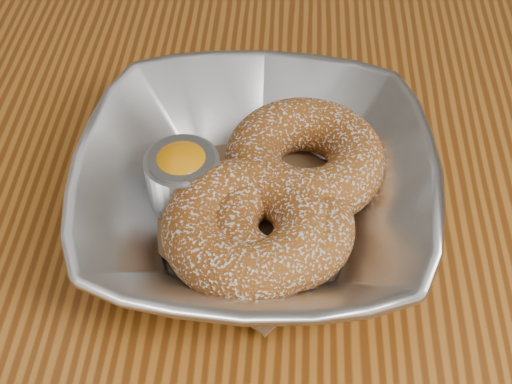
# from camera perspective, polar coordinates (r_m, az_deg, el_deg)

# --- Properties ---
(table) EXTENTS (1.20, 0.80, 0.75)m
(table) POSITION_cam_1_polar(r_m,az_deg,el_deg) (0.57, 8.17, -12.68)
(table) COLOR brown
(table) RESTS_ON ground_plane
(serving_bowl) EXTENTS (0.25, 0.25, 0.06)m
(serving_bowl) POSITION_cam_1_polar(r_m,az_deg,el_deg) (0.49, 0.00, 0.03)
(serving_bowl) COLOR #BBBDC2
(serving_bowl) RESTS_ON table
(parchment) EXTENTS (0.20, 0.20, 0.00)m
(parchment) POSITION_cam_1_polar(r_m,az_deg,el_deg) (0.51, 0.00, -1.58)
(parchment) COLOR olive
(parchment) RESTS_ON table
(donut_back) EXTENTS (0.12, 0.12, 0.04)m
(donut_back) POSITION_cam_1_polar(r_m,az_deg,el_deg) (0.52, 3.91, 2.63)
(donut_back) COLOR #914A16
(donut_back) RESTS_ON parchment
(donut_front) EXTENTS (0.12, 0.12, 0.04)m
(donut_front) POSITION_cam_1_polar(r_m,az_deg,el_deg) (0.47, -0.65, -2.87)
(donut_front) COLOR #914A16
(donut_front) RESTS_ON parchment
(donut_extra) EXTENTS (0.12, 0.12, 0.04)m
(donut_extra) POSITION_cam_1_polar(r_m,az_deg,el_deg) (0.48, 1.95, -2.81)
(donut_extra) COLOR #914A16
(donut_extra) RESTS_ON parchment
(ramekin) EXTENTS (0.05, 0.05, 0.05)m
(ramekin) POSITION_cam_1_polar(r_m,az_deg,el_deg) (0.50, -5.86, 1.24)
(ramekin) COLOR #BBBDC2
(ramekin) RESTS_ON table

